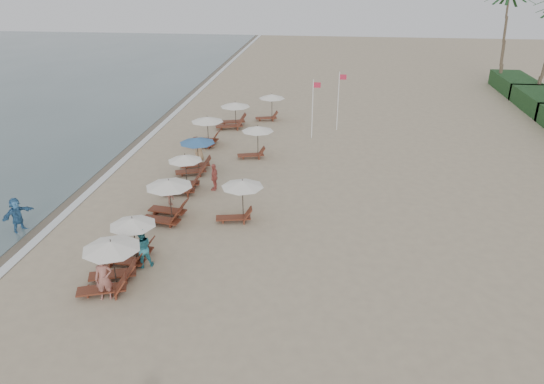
# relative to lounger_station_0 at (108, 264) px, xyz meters

# --- Properties ---
(ground) EXTENTS (160.00, 160.00, 0.00)m
(ground) POSITION_rel_lounger_station_0_xyz_m (5.90, 2.21, -1.15)
(ground) COLOR tan
(ground) RESTS_ON ground
(wet_sand_band) EXTENTS (3.20, 140.00, 0.01)m
(wet_sand_band) POSITION_rel_lounger_station_0_xyz_m (-6.60, 12.21, -1.14)
(wet_sand_band) COLOR #6B5E4C
(wet_sand_band) RESTS_ON ground
(foam_line) EXTENTS (0.50, 140.00, 0.02)m
(foam_line) POSITION_rel_lounger_station_0_xyz_m (-5.30, 12.21, -1.14)
(foam_line) COLOR white
(foam_line) RESTS_ON ground
(lounger_station_0) EXTENTS (2.72, 2.46, 2.23)m
(lounger_station_0) POSITION_rel_lounger_station_0_xyz_m (0.00, 0.00, 0.00)
(lounger_station_0) COLOR brown
(lounger_station_0) RESTS_ON ground
(lounger_station_1) EXTENTS (2.45, 2.11, 2.15)m
(lounger_station_1) POSITION_rel_lounger_station_0_xyz_m (0.05, 2.21, -0.08)
(lounger_station_1) COLOR brown
(lounger_station_1) RESTS_ON ground
(lounger_station_2) EXTENTS (2.77, 2.45, 2.29)m
(lounger_station_2) POSITION_rel_lounger_station_0_xyz_m (0.45, 6.27, 0.02)
(lounger_station_2) COLOR brown
(lounger_station_2) RESTS_ON ground
(lounger_station_3) EXTENTS (2.53, 2.19, 2.31)m
(lounger_station_3) POSITION_rel_lounger_station_0_xyz_m (0.24, 9.99, -0.10)
(lounger_station_3) COLOR brown
(lounger_station_3) RESTS_ON ground
(lounger_station_4) EXTENTS (2.64, 2.45, 2.36)m
(lounger_station_4) POSITION_rel_lounger_station_0_xyz_m (0.20, 13.06, 0.03)
(lounger_station_4) COLOR brown
(lounger_station_4) RESTS_ON ground
(lounger_station_5) EXTENTS (2.71, 2.41, 2.19)m
(lounger_station_5) POSITION_rel_lounger_station_0_xyz_m (-0.42, 18.37, -0.03)
(lounger_station_5) COLOR brown
(lounger_station_5) RESTS_ON ground
(lounger_station_6) EXTENTS (2.91, 2.67, 2.10)m
(lounger_station_6) POSITION_rel_lounger_station_0_xyz_m (0.71, 23.17, -0.12)
(lounger_station_6) COLOR brown
(lounger_station_6) RESTS_ON ground
(inland_station_0) EXTENTS (2.61, 2.24, 2.22)m
(inland_station_0) POSITION_rel_lounger_station_0_xyz_m (4.26, 6.69, 0.30)
(inland_station_0) COLOR brown
(inland_station_0) RESTS_ON ground
(inland_station_1) EXTENTS (2.62, 2.24, 2.22)m
(inland_station_1) POSITION_rel_lounger_station_0_xyz_m (3.66, 16.27, 0.29)
(inland_station_1) COLOR brown
(inland_station_1) RESTS_ON ground
(inland_station_2) EXTENTS (2.61, 2.24, 2.22)m
(inland_station_2) POSITION_rel_lounger_station_0_xyz_m (3.53, 25.66, 0.30)
(inland_station_2) COLOR brown
(inland_station_2) RESTS_ON ground
(beachgoer_near) EXTENTS (0.80, 0.64, 1.91)m
(beachgoer_near) POSITION_rel_lounger_station_0_xyz_m (0.10, -0.76, -0.19)
(beachgoer_near) COLOR #9F6156
(beachgoer_near) RESTS_ON ground
(beachgoer_mid_a) EXTENTS (1.15, 1.07, 1.88)m
(beachgoer_mid_a) POSITION_rel_lounger_station_0_xyz_m (0.76, 1.75, -0.21)
(beachgoer_mid_a) COLOR teal
(beachgoer_mid_a) RESTS_ON ground
(beachgoer_mid_b) EXTENTS (1.02, 1.16, 1.55)m
(beachgoer_mid_b) POSITION_rel_lounger_station_0_xyz_m (0.07, 8.12, -0.37)
(beachgoer_mid_b) COLOR #92594A
(beachgoer_mid_b) RESTS_ON ground
(beachgoer_far_a) EXTENTS (0.47, 1.00, 1.65)m
(beachgoer_far_a) POSITION_rel_lounger_station_0_xyz_m (2.08, 10.42, -0.32)
(beachgoer_far_a) COLOR #B65349
(beachgoer_far_a) RESTS_ON ground
(beachgoer_far_b) EXTENTS (0.95, 0.95, 1.67)m
(beachgoer_far_b) POSITION_rel_lounger_station_0_xyz_m (-0.07, 15.31, -0.31)
(beachgoer_far_b) COLOR tan
(beachgoer_far_b) RESTS_ON ground
(waterline_walker) EXTENTS (1.20, 1.76, 1.82)m
(waterline_walker) POSITION_rel_lounger_station_0_xyz_m (-6.63, 4.18, -0.24)
(waterline_walker) COLOR #326596
(waterline_walker) RESTS_ON ground
(flag_pole_near) EXTENTS (0.60, 0.08, 4.55)m
(flag_pole_near) POSITION_rel_lounger_station_0_xyz_m (7.41, 21.05, 1.37)
(flag_pole_near) COLOR silver
(flag_pole_near) RESTS_ON ground
(flag_pole_far) EXTENTS (0.60, 0.08, 4.71)m
(flag_pole_far) POSITION_rel_lounger_station_0_xyz_m (9.35, 23.43, 1.46)
(flag_pole_far) COLOR silver
(flag_pole_far) RESTS_ON ground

